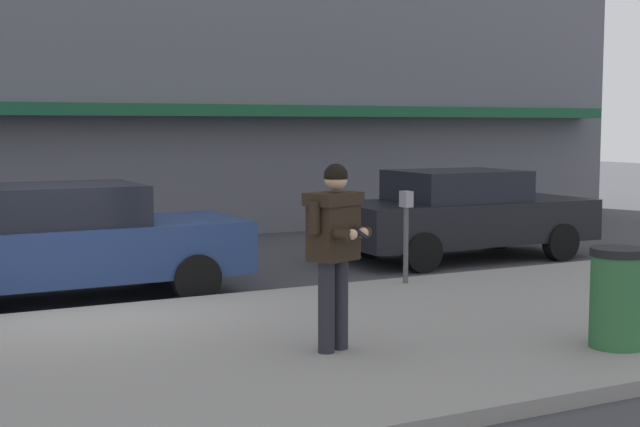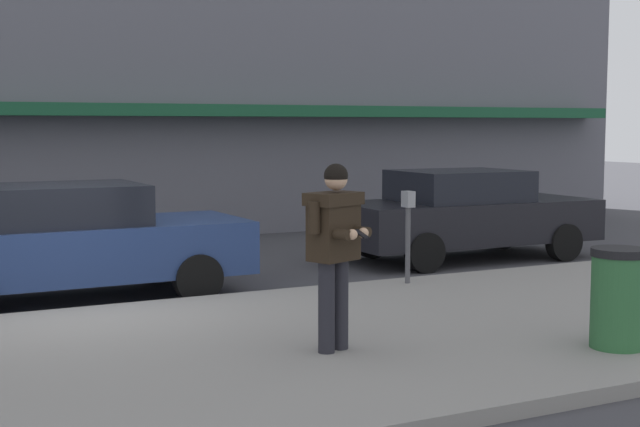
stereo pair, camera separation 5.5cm
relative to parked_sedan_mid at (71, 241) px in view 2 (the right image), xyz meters
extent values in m
plane|color=#3D3D42|center=(-0.25, -0.92, -0.79)|extent=(80.00, 80.00, 0.00)
cube|color=gray|center=(0.75, -3.77, -0.72)|extent=(32.00, 5.30, 0.14)
cube|color=silver|center=(0.75, -0.87, -0.79)|extent=(28.00, 0.12, 0.01)
cube|color=#195133|center=(0.75, 5.23, 1.81)|extent=(26.60, 0.70, 0.24)
cube|color=navy|center=(0.04, 0.00, -0.12)|extent=(4.52, 1.87, 0.70)
cube|color=black|center=(-0.14, 0.00, 0.49)|extent=(2.09, 1.66, 0.52)
cylinder|color=black|center=(1.43, 0.87, -0.47)|extent=(0.64, 0.23, 0.64)
cylinder|color=black|center=(1.44, -0.84, -0.47)|extent=(0.64, 0.23, 0.64)
cube|color=black|center=(6.80, 0.64, -0.12)|extent=(4.53, 1.90, 0.70)
cube|color=black|center=(6.62, 0.65, 0.49)|extent=(2.10, 1.68, 0.52)
cylinder|color=black|center=(8.21, 1.47, -0.47)|extent=(0.64, 0.23, 0.64)
cylinder|color=black|center=(8.18, -0.24, -0.47)|extent=(0.64, 0.23, 0.64)
cylinder|color=black|center=(5.42, 1.52, -0.47)|extent=(0.64, 0.23, 0.64)
cylinder|color=black|center=(5.39, -0.19, -0.47)|extent=(0.64, 0.23, 0.64)
cylinder|color=#23232B|center=(1.70, -4.30, -0.21)|extent=(0.16, 0.16, 0.88)
cylinder|color=#23232B|center=(1.52, -4.37, -0.21)|extent=(0.16, 0.16, 0.88)
cube|color=black|center=(1.61, -4.33, 0.55)|extent=(0.54, 0.45, 0.64)
cube|color=black|center=(1.61, -4.33, 0.82)|extent=(0.61, 0.51, 0.12)
cylinder|color=black|center=(1.86, -4.23, 0.66)|extent=(0.11, 0.11, 0.30)
cylinder|color=black|center=(1.81, -4.43, 0.51)|extent=(0.20, 0.32, 0.10)
sphere|color=tan|center=(1.79, -4.58, 0.51)|extent=(0.10, 0.10, 0.10)
cylinder|color=black|center=(1.36, -4.43, 0.66)|extent=(0.11, 0.11, 0.30)
cylinder|color=black|center=(1.53, -4.54, 0.51)|extent=(0.20, 0.32, 0.10)
sphere|color=tan|center=(1.64, -4.64, 0.51)|extent=(0.10, 0.10, 0.10)
cube|color=black|center=(1.73, -4.65, 0.51)|extent=(0.12, 0.16, 0.07)
sphere|color=tan|center=(1.62, -4.36, 1.01)|extent=(0.22, 0.22, 0.22)
sphere|color=black|center=(1.62, -4.36, 1.04)|extent=(0.23, 0.23, 0.23)
cylinder|color=#4C4C51|center=(4.23, -1.52, -0.13)|extent=(0.07, 0.07, 1.05)
cube|color=gray|center=(4.23, -1.52, 0.51)|extent=(0.12, 0.18, 0.22)
cylinder|color=#2D6638|center=(4.14, -5.47, -0.20)|extent=(0.52, 0.52, 0.90)
cylinder|color=black|center=(4.14, -5.47, 0.29)|extent=(0.55, 0.55, 0.08)
camera|label=1|loc=(-2.34, -11.75, 1.51)|focal=50.00mm
camera|label=2|loc=(-2.29, -11.78, 1.51)|focal=50.00mm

